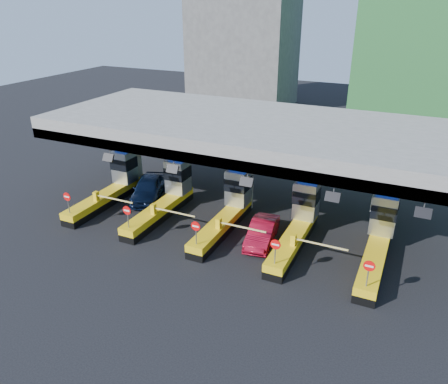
% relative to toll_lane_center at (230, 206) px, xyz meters
% --- Properties ---
extents(ground, '(120.00, 120.00, 0.00)m').
position_rel_toll_lane_center_xyz_m(ground, '(-0.00, -0.28, -1.40)').
color(ground, black).
rests_on(ground, ground).
extents(toll_canopy, '(28.00, 12.09, 7.00)m').
position_rel_toll_lane_center_xyz_m(toll_canopy, '(-0.00, 2.59, 4.74)').
color(toll_canopy, slate).
rests_on(toll_canopy, ground).
extents(toll_lane_far_left, '(4.43, 8.00, 4.16)m').
position_rel_toll_lane_center_xyz_m(toll_lane_far_left, '(-10.00, 0.00, 0.00)').
color(toll_lane_far_left, black).
rests_on(toll_lane_far_left, ground).
extents(toll_lane_left, '(4.43, 8.00, 4.16)m').
position_rel_toll_lane_center_xyz_m(toll_lane_left, '(-5.00, 0.00, 0.00)').
color(toll_lane_left, black).
rests_on(toll_lane_left, ground).
extents(toll_lane_center, '(4.43, 8.00, 4.16)m').
position_rel_toll_lane_center_xyz_m(toll_lane_center, '(0.00, 0.00, 0.00)').
color(toll_lane_center, black).
rests_on(toll_lane_center, ground).
extents(toll_lane_right, '(4.43, 8.00, 4.16)m').
position_rel_toll_lane_center_xyz_m(toll_lane_right, '(5.00, 0.00, 0.00)').
color(toll_lane_right, black).
rests_on(toll_lane_right, ground).
extents(toll_lane_far_right, '(4.43, 8.00, 4.16)m').
position_rel_toll_lane_center_xyz_m(toll_lane_far_right, '(10.00, 0.00, 0.00)').
color(toll_lane_far_right, black).
rests_on(toll_lane_far_right, ground).
extents(bg_building_concrete, '(14.00, 10.00, 18.00)m').
position_rel_toll_lane_center_xyz_m(bg_building_concrete, '(-14.00, 35.72, 7.60)').
color(bg_building_concrete, '#4C4C49').
rests_on(bg_building_concrete, ground).
extents(van, '(3.92, 5.75, 1.82)m').
position_rel_toll_lane_center_xyz_m(van, '(-7.62, 1.25, -0.49)').
color(van, black).
rests_on(van, ground).
extents(red_car, '(2.13, 4.60, 1.46)m').
position_rel_toll_lane_center_xyz_m(red_car, '(2.94, -1.35, -0.67)').
color(red_car, maroon).
rests_on(red_car, ground).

